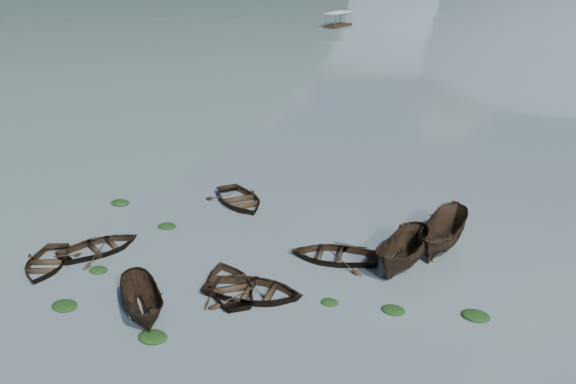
% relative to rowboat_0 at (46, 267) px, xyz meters
% --- Properties ---
extents(ground_plane, '(2400.00, 2400.00, 0.00)m').
position_rel_rowboat_0_xyz_m(ground_plane, '(8.14, -2.62, 0.00)').
color(ground_plane, '#4B5A5E').
extents(rowboat_0, '(4.25, 4.70, 0.80)m').
position_rel_rowboat_0_xyz_m(rowboat_0, '(0.00, 0.00, 0.00)').
color(rowboat_0, black).
rests_on(rowboat_0, ground).
extents(rowboat_1, '(4.40, 4.97, 0.85)m').
position_rel_rowboat_0_xyz_m(rowboat_1, '(1.16, 2.43, 0.00)').
color(rowboat_1, black).
rests_on(rowboat_1, ground).
extents(rowboat_2, '(4.22, 4.00, 1.63)m').
position_rel_rowboat_0_xyz_m(rowboat_2, '(6.86, -1.18, 0.00)').
color(rowboat_2, black).
rests_on(rowboat_2, ground).
extents(rowboat_3, '(5.00, 5.03, 0.86)m').
position_rel_rowboat_0_xyz_m(rowboat_3, '(8.89, 2.29, 0.00)').
color(rowboat_3, black).
rests_on(rowboat_3, ground).
extents(rowboat_4, '(5.07, 4.10, 0.93)m').
position_rel_rowboat_0_xyz_m(rowboat_4, '(10.14, 2.23, 0.00)').
color(rowboat_4, black).
rests_on(rowboat_4, ground).
extents(rowboat_5, '(2.08, 4.88, 1.85)m').
position_rel_rowboat_0_xyz_m(rowboat_5, '(15.09, 7.82, 0.00)').
color(rowboat_5, black).
rests_on(rowboat_5, ground).
extents(rowboat_6, '(5.59, 5.32, 0.94)m').
position_rel_rowboat_0_xyz_m(rowboat_6, '(4.19, 10.83, 0.00)').
color(rowboat_6, black).
rests_on(rowboat_6, ground).
extents(rowboat_7, '(5.01, 4.17, 0.90)m').
position_rel_rowboat_0_xyz_m(rowboat_7, '(11.87, 7.03, 0.00)').
color(rowboat_7, black).
rests_on(rowboat_7, ground).
extents(rowboat_8, '(2.06, 4.97, 1.89)m').
position_rel_rowboat_0_xyz_m(rowboat_8, '(16.18, 10.72, 0.00)').
color(rowboat_8, black).
rests_on(rowboat_8, ground).
extents(weed_clump_0, '(1.18, 0.96, 0.26)m').
position_rel_rowboat_0_xyz_m(weed_clump_0, '(3.44, -2.22, 0.00)').
color(weed_clump_0, black).
rests_on(weed_clump_0, ground).
extents(weed_clump_1, '(0.96, 0.76, 0.21)m').
position_rel_rowboat_0_xyz_m(weed_clump_1, '(2.50, 0.84, 0.00)').
color(weed_clump_1, black).
rests_on(weed_clump_1, ground).
extents(weed_clump_2, '(1.23, 0.98, 0.27)m').
position_rel_rowboat_0_xyz_m(weed_clump_2, '(8.22, -2.32, 0.00)').
color(weed_clump_2, black).
rests_on(weed_clump_2, ground).
extents(weed_clump_3, '(0.80, 0.68, 0.18)m').
position_rel_rowboat_0_xyz_m(weed_clump_3, '(13.32, 3.26, 0.00)').
color(weed_clump_3, black).
rests_on(weed_clump_3, ground).
extents(weed_clump_4, '(1.03, 0.81, 0.21)m').
position_rel_rowboat_0_xyz_m(weed_clump_4, '(15.96, 3.90, 0.00)').
color(weed_clump_4, black).
rests_on(weed_clump_4, ground).
extents(weed_clump_5, '(1.19, 0.96, 0.25)m').
position_rel_rowboat_0_xyz_m(weed_clump_5, '(-2.07, 7.62, 0.00)').
color(weed_clump_5, black).
rests_on(weed_clump_5, ground).
extents(weed_clump_6, '(1.05, 0.88, 0.22)m').
position_rel_rowboat_0_xyz_m(weed_clump_6, '(2.36, 6.27, 0.00)').
color(weed_clump_6, black).
rests_on(weed_clump_6, ground).
extents(weed_clump_7, '(1.18, 0.94, 0.26)m').
position_rel_rowboat_0_xyz_m(weed_clump_7, '(19.14, 5.03, 0.00)').
color(weed_clump_7, black).
rests_on(weed_clump_7, ground).
extents(pontoon_left, '(3.13, 6.19, 2.28)m').
position_rel_rowboat_0_xyz_m(pontoon_left, '(-21.60, 85.59, 0.00)').
color(pontoon_left, black).
rests_on(pontoon_left, ground).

